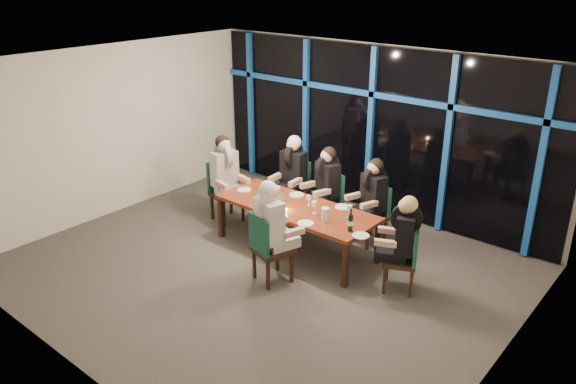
{
  "coord_description": "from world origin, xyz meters",
  "views": [
    {
      "loc": [
        5.0,
        -5.43,
        4.26
      ],
      "look_at": [
        0.0,
        0.6,
        1.05
      ],
      "focal_mm": 35.0,
      "sensor_mm": 36.0,
      "label": 1
    }
  ],
  "objects_px": {
    "diner_end_left": "(225,166)",
    "wine_bottle": "(351,223)",
    "chair_near_mid": "(267,245)",
    "chair_end_left": "(224,187)",
    "chair_end_right": "(407,256)",
    "diner_far_right": "(372,189)",
    "diner_far_left": "(292,166)",
    "diner_end_right": "(403,230)",
    "water_pitcher": "(325,214)",
    "chair_far_left": "(295,186)",
    "chair_far_mid": "(329,198)",
    "dining_table": "(296,210)",
    "chair_far_right": "(375,211)",
    "diner_near_mid": "(272,217)",
    "diner_far_mid": "(326,177)"
  },
  "relations": [
    {
      "from": "chair_far_mid",
      "to": "diner_far_left",
      "type": "relative_size",
      "value": 1.0
    },
    {
      "from": "diner_end_left",
      "to": "wine_bottle",
      "type": "height_order",
      "value": "diner_end_left"
    },
    {
      "from": "chair_end_left",
      "to": "chair_far_left",
      "type": "bearing_deg",
      "value": -32.93
    },
    {
      "from": "chair_end_left",
      "to": "diner_end_left",
      "type": "bearing_deg",
      "value": -90.0
    },
    {
      "from": "chair_far_right",
      "to": "chair_near_mid",
      "type": "bearing_deg",
      "value": -83.91
    },
    {
      "from": "chair_end_right",
      "to": "diner_far_mid",
      "type": "height_order",
      "value": "diner_far_mid"
    },
    {
      "from": "chair_far_right",
      "to": "wine_bottle",
      "type": "relative_size",
      "value": 2.93
    },
    {
      "from": "chair_end_left",
      "to": "chair_end_right",
      "type": "height_order",
      "value": "chair_end_left"
    },
    {
      "from": "diner_far_mid",
      "to": "diner_far_right",
      "type": "distance_m",
      "value": 0.86
    },
    {
      "from": "dining_table",
      "to": "chair_far_left",
      "type": "distance_m",
      "value": 1.29
    },
    {
      "from": "diner_far_right",
      "to": "diner_end_left",
      "type": "relative_size",
      "value": 0.93
    },
    {
      "from": "diner_far_left",
      "to": "chair_near_mid",
      "type": "bearing_deg",
      "value": -64.57
    },
    {
      "from": "chair_far_mid",
      "to": "chair_near_mid",
      "type": "relative_size",
      "value": 0.95
    },
    {
      "from": "diner_end_left",
      "to": "water_pitcher",
      "type": "height_order",
      "value": "diner_end_left"
    },
    {
      "from": "chair_far_mid",
      "to": "chair_far_left",
      "type": "bearing_deg",
      "value": -162.25
    },
    {
      "from": "diner_far_mid",
      "to": "diner_near_mid",
      "type": "relative_size",
      "value": 0.95
    },
    {
      "from": "diner_far_right",
      "to": "diner_end_left",
      "type": "distance_m",
      "value": 2.56
    },
    {
      "from": "diner_far_left",
      "to": "diner_far_right",
      "type": "height_order",
      "value": "diner_far_left"
    },
    {
      "from": "diner_far_right",
      "to": "diner_near_mid",
      "type": "height_order",
      "value": "diner_near_mid"
    },
    {
      "from": "chair_far_right",
      "to": "diner_near_mid",
      "type": "bearing_deg",
      "value": -83.71
    },
    {
      "from": "chair_far_right",
      "to": "diner_end_left",
      "type": "xyz_separation_m",
      "value": [
        -2.43,
        -0.95,
        0.46
      ]
    },
    {
      "from": "dining_table",
      "to": "chair_far_right",
      "type": "xyz_separation_m",
      "value": [
        0.8,
        1.03,
        -0.13
      ]
    },
    {
      "from": "chair_end_right",
      "to": "water_pitcher",
      "type": "bearing_deg",
      "value": -106.07
    },
    {
      "from": "diner_end_left",
      "to": "chair_end_left",
      "type": "bearing_deg",
      "value": 90.0
    },
    {
      "from": "chair_far_mid",
      "to": "diner_near_mid",
      "type": "distance_m",
      "value": 2.0
    },
    {
      "from": "chair_far_mid",
      "to": "chair_far_right",
      "type": "xyz_separation_m",
      "value": [
        0.86,
        0.07,
        -0.01
      ]
    },
    {
      "from": "chair_far_left",
      "to": "chair_far_mid",
      "type": "height_order",
      "value": "chair_far_left"
    },
    {
      "from": "diner_far_left",
      "to": "water_pitcher",
      "type": "relative_size",
      "value": 4.89
    },
    {
      "from": "chair_far_right",
      "to": "diner_far_left",
      "type": "distance_m",
      "value": 1.68
    },
    {
      "from": "chair_near_mid",
      "to": "chair_end_left",
      "type": "bearing_deg",
      "value": -11.35
    },
    {
      "from": "chair_far_right",
      "to": "diner_far_mid",
      "type": "distance_m",
      "value": 0.99
    },
    {
      "from": "wine_bottle",
      "to": "water_pitcher",
      "type": "bearing_deg",
      "value": 174.81
    },
    {
      "from": "chair_far_mid",
      "to": "diner_far_mid",
      "type": "height_order",
      "value": "diner_far_mid"
    },
    {
      "from": "diner_far_left",
      "to": "diner_end_right",
      "type": "xyz_separation_m",
      "value": [
        2.66,
        -0.9,
        -0.06
      ]
    },
    {
      "from": "chair_near_mid",
      "to": "diner_end_left",
      "type": "distance_m",
      "value": 2.28
    },
    {
      "from": "chair_end_left",
      "to": "diner_far_left",
      "type": "bearing_deg",
      "value": -36.12
    },
    {
      "from": "chair_far_mid",
      "to": "diner_far_mid",
      "type": "relative_size",
      "value": 1.03
    },
    {
      "from": "diner_far_right",
      "to": "water_pitcher",
      "type": "distance_m",
      "value": 1.1
    },
    {
      "from": "chair_near_mid",
      "to": "diner_far_right",
      "type": "relative_size",
      "value": 1.1
    },
    {
      "from": "chair_near_mid",
      "to": "wine_bottle",
      "type": "height_order",
      "value": "wine_bottle"
    },
    {
      "from": "dining_table",
      "to": "chair_near_mid",
      "type": "height_order",
      "value": "chair_near_mid"
    },
    {
      "from": "chair_near_mid",
      "to": "diner_end_right",
      "type": "bearing_deg",
      "value": -128.26
    },
    {
      "from": "chair_end_right",
      "to": "diner_far_left",
      "type": "height_order",
      "value": "diner_far_left"
    },
    {
      "from": "dining_table",
      "to": "chair_end_left",
      "type": "bearing_deg",
      "value": 176.64
    },
    {
      "from": "diner_near_mid",
      "to": "wine_bottle",
      "type": "xyz_separation_m",
      "value": [
        0.8,
        0.76,
        -0.12
      ]
    },
    {
      "from": "chair_end_right",
      "to": "diner_far_right",
      "type": "xyz_separation_m",
      "value": [
        -1.15,
        0.92,
        0.4
      ]
    },
    {
      "from": "diner_far_left",
      "to": "diner_far_mid",
      "type": "height_order",
      "value": "diner_far_left"
    },
    {
      "from": "chair_end_right",
      "to": "diner_end_left",
      "type": "height_order",
      "value": "diner_end_left"
    },
    {
      "from": "dining_table",
      "to": "diner_far_left",
      "type": "bearing_deg",
      "value": 132.17
    },
    {
      "from": "diner_end_right",
      "to": "water_pitcher",
      "type": "distance_m",
      "value": 1.2
    }
  ]
}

